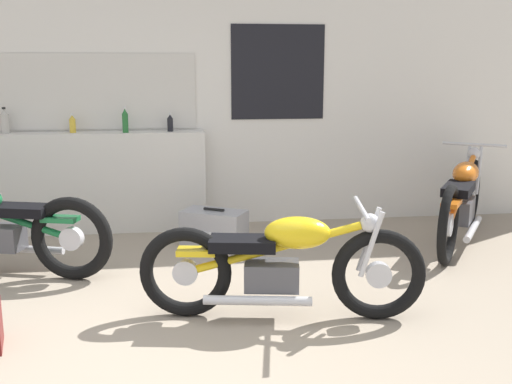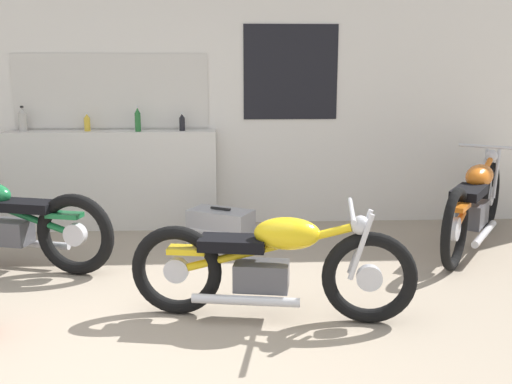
{
  "view_description": "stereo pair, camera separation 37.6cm",
  "coord_description": "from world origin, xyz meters",
  "px_view_note": "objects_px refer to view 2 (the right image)",
  "views": [
    {
      "loc": [
        0.22,
        -3.14,
        1.72
      ],
      "look_at": [
        0.83,
        1.59,
        0.7
      ],
      "focal_mm": 42.0,
      "sensor_mm": 36.0,
      "label": 1
    },
    {
      "loc": [
        0.59,
        -3.18,
        1.72
      ],
      "look_at": [
        0.83,
        1.59,
        0.7
      ],
      "focal_mm": 42.0,
      "sensor_mm": 36.0,
      "label": 2
    }
  ],
  "objects_px": {
    "bottle_left_center": "(87,123)",
    "bottle_right_center": "(182,123)",
    "motorcycle_yellow": "(271,264)",
    "hard_case_silver": "(221,228)",
    "bottle_leftmost": "(23,120)",
    "motorcycle_orange": "(475,202)",
    "bottle_center": "(138,120)"
  },
  "relations": [
    {
      "from": "bottle_leftmost",
      "to": "motorcycle_orange",
      "type": "bearing_deg",
      "value": -11.62
    },
    {
      "from": "motorcycle_yellow",
      "to": "motorcycle_orange",
      "type": "xyz_separation_m",
      "value": [
        2.06,
        1.56,
        0.05
      ]
    },
    {
      "from": "bottle_center",
      "to": "bottle_left_center",
      "type": "bearing_deg",
      "value": 173.28
    },
    {
      "from": "bottle_center",
      "to": "motorcycle_yellow",
      "type": "relative_size",
      "value": 0.14
    },
    {
      "from": "bottle_leftmost",
      "to": "bottle_center",
      "type": "distance_m",
      "value": 1.2
    },
    {
      "from": "motorcycle_orange",
      "to": "bottle_center",
      "type": "bearing_deg",
      "value": 165.78
    },
    {
      "from": "bottle_leftmost",
      "to": "motorcycle_orange",
      "type": "distance_m",
      "value": 4.61
    },
    {
      "from": "bottle_left_center",
      "to": "hard_case_silver",
      "type": "distance_m",
      "value": 1.83
    },
    {
      "from": "bottle_leftmost",
      "to": "bottle_right_center",
      "type": "distance_m",
      "value": 1.65
    },
    {
      "from": "bottle_left_center",
      "to": "motorcycle_orange",
      "type": "relative_size",
      "value": 0.1
    },
    {
      "from": "bottle_leftmost",
      "to": "bottle_left_center",
      "type": "distance_m",
      "value": 0.67
    },
    {
      "from": "bottle_center",
      "to": "motorcycle_yellow",
      "type": "xyz_separation_m",
      "value": [
        1.21,
        -2.39,
        -0.77
      ]
    },
    {
      "from": "bottle_left_center",
      "to": "bottle_right_center",
      "type": "height_order",
      "value": "bottle_left_center"
    },
    {
      "from": "motorcycle_yellow",
      "to": "hard_case_silver",
      "type": "bearing_deg",
      "value": 101.77
    },
    {
      "from": "motorcycle_yellow",
      "to": "hard_case_silver",
      "type": "height_order",
      "value": "motorcycle_yellow"
    },
    {
      "from": "bottle_center",
      "to": "bottle_right_center",
      "type": "relative_size",
      "value": 1.4
    },
    {
      "from": "bottle_leftmost",
      "to": "bottle_left_center",
      "type": "bearing_deg",
      "value": -2.36
    },
    {
      "from": "bottle_left_center",
      "to": "motorcycle_orange",
      "type": "height_order",
      "value": "bottle_left_center"
    },
    {
      "from": "bottle_right_center",
      "to": "bottle_left_center",
      "type": "bearing_deg",
      "value": 179.7
    },
    {
      "from": "bottle_right_center",
      "to": "motorcycle_yellow",
      "type": "height_order",
      "value": "bottle_right_center"
    },
    {
      "from": "bottle_leftmost",
      "to": "motorcycle_yellow",
      "type": "relative_size",
      "value": 0.13
    },
    {
      "from": "bottle_right_center",
      "to": "motorcycle_orange",
      "type": "relative_size",
      "value": 0.1
    },
    {
      "from": "bottle_right_center",
      "to": "motorcycle_yellow",
      "type": "relative_size",
      "value": 0.1
    },
    {
      "from": "bottle_right_center",
      "to": "hard_case_silver",
      "type": "distance_m",
      "value": 1.26
    },
    {
      "from": "bottle_left_center",
      "to": "hard_case_silver",
      "type": "height_order",
      "value": "bottle_left_center"
    },
    {
      "from": "bottle_leftmost",
      "to": "hard_case_silver",
      "type": "xyz_separation_m",
      "value": [
        2.05,
        -0.76,
        -0.98
      ]
    },
    {
      "from": "bottle_leftmost",
      "to": "bottle_center",
      "type": "height_order",
      "value": "bottle_center"
    },
    {
      "from": "motorcycle_yellow",
      "to": "bottle_center",
      "type": "bearing_deg",
      "value": 116.86
    },
    {
      "from": "bottle_right_center",
      "to": "motorcycle_orange",
      "type": "distance_m",
      "value": 3.03
    },
    {
      "from": "motorcycle_orange",
      "to": "hard_case_silver",
      "type": "relative_size",
      "value": 2.81
    },
    {
      "from": "bottle_leftmost",
      "to": "bottle_right_center",
      "type": "xyz_separation_m",
      "value": [
        1.65,
        -0.03,
        -0.03
      ]
    },
    {
      "from": "bottle_left_center",
      "to": "bottle_right_center",
      "type": "relative_size",
      "value": 1.02
    }
  ]
}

